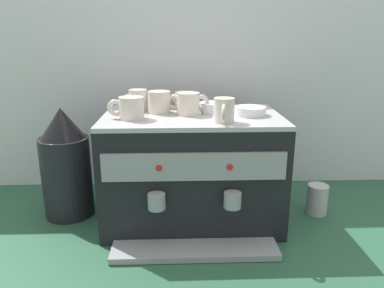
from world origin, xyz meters
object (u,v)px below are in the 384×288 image
at_px(ceramic_cup_0, 130,108).
at_px(ceramic_bowl_0, 250,111).
at_px(ceramic_cup_1, 224,110).
at_px(ceramic_cup_4, 161,102).
at_px(coffee_grinder, 66,165).
at_px(milk_pitcher, 317,199).
at_px(ceramic_cup_3, 137,100).
at_px(espresso_machine, 192,169).
at_px(ceramic_cup_5, 189,104).
at_px(ceramic_bowl_1, 213,108).
at_px(ceramic_cup_2, 184,100).

relative_size(ceramic_cup_0, ceramic_bowl_0, 1.13).
relative_size(ceramic_cup_0, ceramic_cup_1, 1.15).
xyz_separation_m(ceramic_cup_1, ceramic_cup_4, (-0.21, 0.16, -0.00)).
xyz_separation_m(coffee_grinder, milk_pitcher, (0.97, -0.03, -0.14)).
distance_m(ceramic_cup_3, coffee_grinder, 0.37).
relative_size(espresso_machine, ceramic_cup_1, 5.79).
distance_m(espresso_machine, ceramic_cup_3, 0.33).
relative_size(espresso_machine, ceramic_cup_0, 5.04).
distance_m(espresso_machine, ceramic_cup_1, 0.29).
xyz_separation_m(espresso_machine, ceramic_cup_5, (-0.01, 0.01, 0.24)).
bearing_deg(ceramic_cup_4, milk_pitcher, -2.24).
distance_m(ceramic_cup_1, milk_pitcher, 0.57).
relative_size(ceramic_cup_0, ceramic_cup_3, 1.33).
xyz_separation_m(ceramic_cup_4, coffee_grinder, (-0.36, 0.01, -0.24)).
bearing_deg(ceramic_bowl_1, coffee_grinder, 178.96).
bearing_deg(ceramic_cup_3, ceramic_cup_5, -22.71).
height_order(ceramic_cup_3, ceramic_cup_5, same).
bearing_deg(ceramic_cup_0, ceramic_cup_4, 45.72).
height_order(ceramic_cup_4, ceramic_bowl_0, ceramic_cup_4).
relative_size(ceramic_cup_5, milk_pitcher, 1.00).
relative_size(ceramic_cup_4, ceramic_bowl_1, 1.24).
xyz_separation_m(espresso_machine, ceramic_cup_2, (-0.02, 0.13, 0.23)).
bearing_deg(coffee_grinder, milk_pitcher, -2.01).
relative_size(ceramic_cup_2, milk_pitcher, 0.85).
bearing_deg(ceramic_cup_3, espresso_machine, -23.29).
height_order(ceramic_cup_3, ceramic_cup_4, same).
distance_m(ceramic_cup_0, ceramic_bowl_1, 0.30).
bearing_deg(ceramic_cup_1, ceramic_bowl_0, 45.46).
bearing_deg(ceramic_cup_0, ceramic_bowl_1, 19.12).
relative_size(espresso_machine, ceramic_cup_2, 6.27).
bearing_deg(ceramic_bowl_0, espresso_machine, 176.52).
bearing_deg(ceramic_bowl_1, ceramic_cup_4, -179.90).
xyz_separation_m(ceramic_cup_3, ceramic_bowl_0, (0.40, -0.10, -0.02)).
xyz_separation_m(ceramic_cup_0, coffee_grinder, (-0.27, 0.11, -0.24)).
bearing_deg(ceramic_bowl_1, ceramic_cup_0, -160.88).
height_order(ceramic_bowl_0, coffee_grinder, ceramic_bowl_0).
distance_m(ceramic_cup_1, ceramic_cup_2, 0.28).
bearing_deg(ceramic_cup_0, ceramic_cup_3, 86.51).
relative_size(ceramic_cup_1, milk_pitcher, 0.92).
relative_size(espresso_machine, ceramic_cup_4, 5.07).
relative_size(espresso_machine, ceramic_bowl_0, 5.70).
bearing_deg(ceramic_cup_3, ceramic_cup_2, 13.68).
relative_size(ceramic_cup_4, ceramic_cup_5, 1.05).
height_order(ceramic_cup_2, ceramic_cup_4, ceramic_cup_4).
height_order(ceramic_cup_0, ceramic_cup_1, ceramic_cup_1).
bearing_deg(ceramic_bowl_0, ceramic_bowl_1, 156.48).
bearing_deg(coffee_grinder, ceramic_bowl_1, -1.04).
bearing_deg(ceramic_cup_2, ceramic_cup_1, -63.97).
height_order(ceramic_cup_1, ceramic_cup_2, ceramic_cup_1).
xyz_separation_m(ceramic_bowl_0, coffee_grinder, (-0.68, 0.06, -0.22)).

